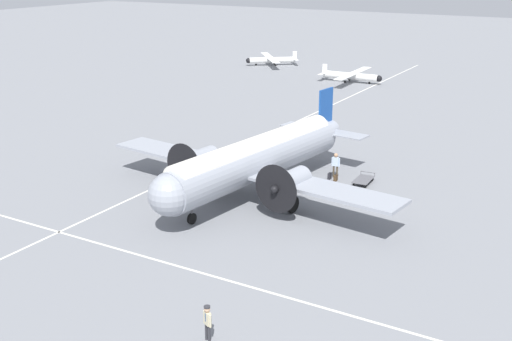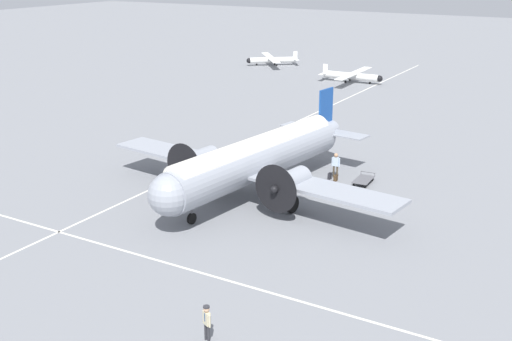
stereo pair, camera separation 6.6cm
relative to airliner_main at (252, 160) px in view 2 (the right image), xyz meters
The scene contains 11 objects.
ground_plane 2.60m from the airliner_main, behind, with size 300.00×300.00×0.00m, color slate.
apron_line_eastwest 7.27m from the airliner_main, 93.59° to the right, with size 120.00×0.16×0.01m.
apron_line_northsouth 11.21m from the airliner_main, ahead, with size 0.16×120.00×0.01m.
airliner_main is the anchor object (origin of this frame).
crew_foreground 17.44m from the airliner_main, 24.40° to the left, with size 0.37×0.52×1.66m.
passenger_boarding 7.34m from the airliner_main, 152.66° to the left, with size 0.30×0.64×1.87m.
suitcase_near_door 7.15m from the airliner_main, 147.28° to the left, with size 0.42×0.17×0.50m.
suitcase_upright_spare 7.04m from the airliner_main, 152.23° to the left, with size 0.37×0.19×0.50m.
baggage_cart 8.66m from the airliner_main, 138.19° to the left, with size 2.19×1.22×0.56m.
light_aircraft_distant 55.57m from the airliner_main, 152.30° to the right, with size 8.75×7.94×2.01m.
light_aircraft_taxiing 43.56m from the airliner_main, 166.70° to the right, with size 11.03×8.15×2.10m.
Camera 2 is at (35.39, 20.72, 15.37)m, focal length 45.00 mm.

